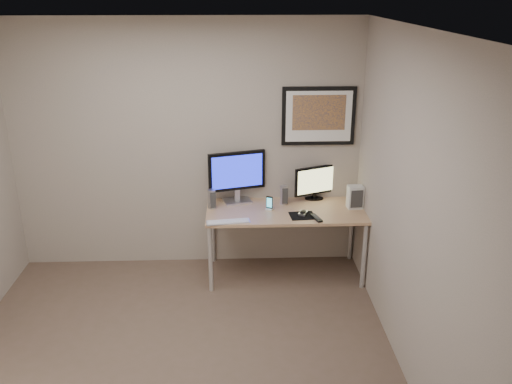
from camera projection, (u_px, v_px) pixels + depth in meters
floor at (178, 357)px, 4.46m from camera, size 3.60×3.60×0.00m
room at (172, 150)px, 4.29m from camera, size 3.60×3.60×3.60m
desk at (285, 216)px, 5.52m from camera, size 1.60×0.70×0.73m
framed_art at (319, 116)px, 5.50m from camera, size 0.75×0.04×0.60m
monitor_large at (237, 175)px, 5.59m from camera, size 0.59×0.26×0.55m
monitor_tv at (315, 182)px, 5.70m from camera, size 0.44×0.20×0.37m
speaker_left at (212, 199)px, 5.50m from camera, size 0.11×0.11×0.20m
speaker_right at (284, 195)px, 5.62m from camera, size 0.10×0.10×0.20m
phone_dock at (269, 203)px, 5.47m from camera, size 0.09×0.09×0.15m
keyboard at (228, 222)px, 5.21m from camera, size 0.43×0.17×0.01m
mousepad at (302, 216)px, 5.35m from camera, size 0.26×0.24×0.00m
mouse at (303, 212)px, 5.38m from camera, size 0.10×0.13×0.04m
remote at (316, 218)px, 5.28m from camera, size 0.10×0.19×0.02m
fan_unit at (355, 197)px, 5.51m from camera, size 0.16×0.13×0.24m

